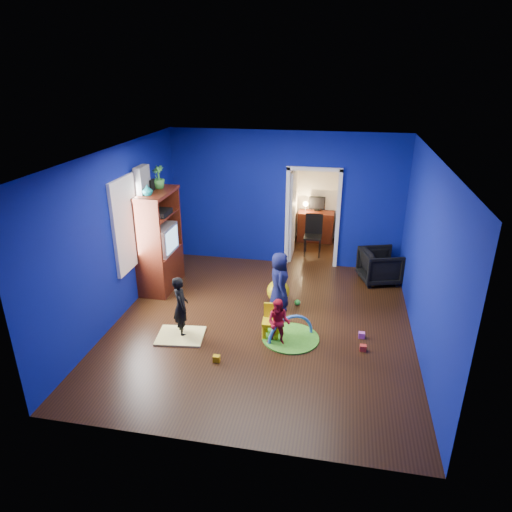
% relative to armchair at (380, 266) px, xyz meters
% --- Properties ---
extents(floor, '(5.00, 5.50, 0.01)m').
position_rel_armchair_xyz_m(floor, '(-2.05, -2.12, -0.34)').
color(floor, black).
rests_on(floor, ground).
extents(ceiling, '(5.00, 5.50, 0.01)m').
position_rel_armchair_xyz_m(ceiling, '(-2.05, -2.12, 2.56)').
color(ceiling, white).
rests_on(ceiling, wall_back).
extents(wall_back, '(5.00, 0.02, 2.90)m').
position_rel_armchair_xyz_m(wall_back, '(-2.05, 0.63, 1.11)').
color(wall_back, navy).
rests_on(wall_back, floor).
extents(wall_front, '(5.00, 0.02, 2.90)m').
position_rel_armchair_xyz_m(wall_front, '(-2.05, -4.87, 1.11)').
color(wall_front, navy).
rests_on(wall_front, floor).
extents(wall_left, '(0.02, 5.50, 2.90)m').
position_rel_armchair_xyz_m(wall_left, '(-4.55, -2.12, 1.11)').
color(wall_left, navy).
rests_on(wall_left, floor).
extents(wall_right, '(0.02, 5.50, 2.90)m').
position_rel_armchair_xyz_m(wall_right, '(0.45, -2.12, 1.11)').
color(wall_right, navy).
rests_on(wall_right, floor).
extents(alcove, '(1.00, 1.75, 2.50)m').
position_rel_armchair_xyz_m(alcove, '(-1.45, 1.50, 0.91)').
color(alcove, silver).
rests_on(alcove, floor).
extents(armchair, '(0.94, 0.92, 0.69)m').
position_rel_armchair_xyz_m(armchair, '(0.00, 0.00, 0.00)').
color(armchair, black).
rests_on(armchair, floor).
extents(child_black, '(0.41, 0.45, 1.03)m').
position_rel_armchair_xyz_m(child_black, '(-3.30, -2.65, 0.17)').
color(child_black, black).
rests_on(child_black, floor).
extents(child_navy, '(0.45, 0.59, 1.08)m').
position_rel_armchair_xyz_m(child_navy, '(-1.86, -1.49, 0.20)').
color(child_navy, '#0E1635').
rests_on(child_navy, floor).
extents(toddler_red, '(0.41, 0.34, 0.79)m').
position_rel_armchair_xyz_m(toddler_red, '(-1.69, -2.67, 0.05)').
color(toddler_red, red).
rests_on(toddler_red, floor).
extents(vase, '(0.20, 0.20, 0.19)m').
position_rel_armchair_xyz_m(vase, '(-4.27, -1.37, 1.71)').
color(vase, '#0D5F69').
rests_on(vase, tv_armoire).
extents(potted_plant, '(0.31, 0.31, 0.43)m').
position_rel_armchair_xyz_m(potted_plant, '(-4.27, -0.85, 1.83)').
color(potted_plant, '#388831').
rests_on(potted_plant, tv_armoire).
extents(tv_armoire, '(0.58, 1.14, 1.96)m').
position_rel_armchair_xyz_m(tv_armoire, '(-4.27, -1.07, 0.64)').
color(tv_armoire, '#3D150A').
rests_on(tv_armoire, floor).
extents(crt_tv, '(0.46, 0.70, 0.54)m').
position_rel_armchair_xyz_m(crt_tv, '(-4.23, -1.07, 0.68)').
color(crt_tv, silver).
rests_on(crt_tv, tv_armoire).
extents(yellow_blanket, '(0.82, 0.69, 0.03)m').
position_rel_armchair_xyz_m(yellow_blanket, '(-3.30, -2.75, -0.33)').
color(yellow_blanket, '#F2E07A').
rests_on(yellow_blanket, floor).
extents(hopper_ball, '(0.42, 0.42, 0.42)m').
position_rel_armchair_xyz_m(hopper_ball, '(-1.91, -1.24, -0.13)').
color(hopper_ball, yellow).
rests_on(hopper_ball, floor).
extents(kid_chair, '(0.30, 0.30, 0.50)m').
position_rel_armchair_xyz_m(kid_chair, '(-1.84, -2.47, -0.09)').
color(kid_chair, yellow).
rests_on(kid_chair, floor).
extents(play_mat, '(0.92, 0.92, 0.02)m').
position_rel_armchair_xyz_m(play_mat, '(-1.52, -2.47, -0.33)').
color(play_mat, '#359221').
rests_on(play_mat, floor).
extents(toy_arch, '(0.70, 0.52, 0.83)m').
position_rel_armchair_xyz_m(toy_arch, '(-1.52, -2.47, -0.32)').
color(toy_arch, '#3F8CD8').
rests_on(toy_arch, floor).
extents(window_left, '(0.03, 0.95, 1.55)m').
position_rel_armchair_xyz_m(window_left, '(-4.54, -1.77, 1.21)').
color(window_left, white).
rests_on(window_left, wall_left).
extents(curtain, '(0.14, 0.42, 2.40)m').
position_rel_armchair_xyz_m(curtain, '(-4.42, -1.22, 0.91)').
color(curtain, slate).
rests_on(curtain, floor).
extents(doorway, '(1.16, 0.10, 2.10)m').
position_rel_armchair_xyz_m(doorway, '(-1.45, 0.63, 0.71)').
color(doorway, white).
rests_on(doorway, floor).
extents(study_desk, '(0.88, 0.44, 0.75)m').
position_rel_armchair_xyz_m(study_desk, '(-1.45, 2.14, 0.03)').
color(study_desk, '#3D140A').
rests_on(study_desk, floor).
extents(desk_monitor, '(0.40, 0.05, 0.32)m').
position_rel_armchair_xyz_m(desk_monitor, '(-1.45, 2.26, 0.61)').
color(desk_monitor, black).
rests_on(desk_monitor, study_desk).
extents(desk_lamp, '(0.14, 0.14, 0.14)m').
position_rel_armchair_xyz_m(desk_lamp, '(-1.73, 2.20, 0.59)').
color(desk_lamp, '#FFD88C').
rests_on(desk_lamp, study_desk).
extents(folding_chair, '(0.40, 0.40, 0.92)m').
position_rel_armchair_xyz_m(folding_chair, '(-1.45, 1.18, 0.12)').
color(folding_chair, black).
rests_on(folding_chair, floor).
extents(book_shelf, '(0.88, 0.24, 0.04)m').
position_rel_armchair_xyz_m(book_shelf, '(-1.45, 2.25, 1.68)').
color(book_shelf, white).
rests_on(book_shelf, study_desk).
extents(toy_0, '(0.10, 0.08, 0.10)m').
position_rel_armchair_xyz_m(toy_0, '(-0.37, -2.60, -0.29)').
color(toy_0, red).
rests_on(toy_0, floor).
extents(toy_1, '(0.10, 0.08, 0.10)m').
position_rel_armchair_xyz_m(toy_1, '(-2.53, -3.30, -0.29)').
color(toy_1, '#E6AE0C').
rests_on(toy_1, floor).
extents(toy_2, '(0.11, 0.11, 0.11)m').
position_rel_armchair_xyz_m(toy_2, '(-1.53, -1.32, -0.29)').
color(toy_2, green).
rests_on(toy_2, floor).
extents(toy_3, '(0.10, 0.08, 0.10)m').
position_rel_armchair_xyz_m(toy_3, '(-0.38, -2.23, -0.29)').
color(toy_3, '#D951B4').
rests_on(toy_3, floor).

